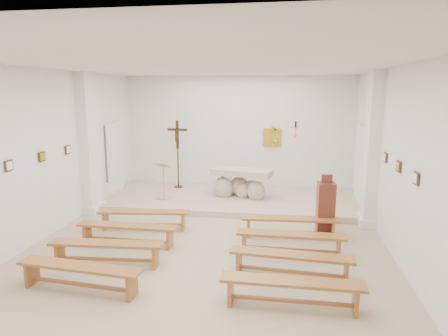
% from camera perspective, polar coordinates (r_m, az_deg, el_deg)
% --- Properties ---
extents(ground, '(7.00, 10.00, 0.00)m').
position_cam_1_polar(ground, '(7.95, -2.48, -11.58)').
color(ground, tan).
rests_on(ground, ground).
extents(wall_left, '(0.02, 10.00, 3.50)m').
position_cam_1_polar(wall_left, '(8.83, -25.41, 1.46)').
color(wall_left, white).
rests_on(wall_left, ground).
extents(wall_right, '(0.02, 10.00, 3.50)m').
position_cam_1_polar(wall_right, '(7.59, 24.21, 0.15)').
color(wall_right, white).
rests_on(wall_right, ground).
extents(wall_back, '(7.00, 0.02, 3.50)m').
position_cam_1_polar(wall_back, '(12.34, 1.99, 4.95)').
color(wall_back, white).
rests_on(wall_back, ground).
extents(ceiling, '(7.00, 10.00, 0.02)m').
position_cam_1_polar(ceiling, '(7.35, -2.71, 14.41)').
color(ceiling, silver).
rests_on(ceiling, wall_back).
extents(sanctuary_platform, '(6.98, 3.00, 0.15)m').
position_cam_1_polar(sanctuary_platform, '(11.20, 1.02, -4.41)').
color(sanctuary_platform, beige).
rests_on(sanctuary_platform, ground).
extents(pilaster_left, '(0.26, 0.55, 3.50)m').
position_cam_1_polar(pilaster_left, '(10.46, -18.77, 3.28)').
color(pilaster_left, white).
rests_on(pilaster_left, ground).
extents(pilaster_right, '(0.26, 0.55, 3.50)m').
position_cam_1_polar(pilaster_right, '(9.48, 20.38, 2.43)').
color(pilaster_right, white).
rests_on(pilaster_right, ground).
extents(gold_wall_relief, '(0.55, 0.04, 0.55)m').
position_cam_1_polar(gold_wall_relief, '(12.24, 6.87, 4.35)').
color(gold_wall_relief, gold).
rests_on(gold_wall_relief, wall_back).
extents(sanctuary_lamp, '(0.11, 0.36, 0.44)m').
position_cam_1_polar(sanctuary_lamp, '(11.97, 10.20, 4.88)').
color(sanctuary_lamp, black).
rests_on(sanctuary_lamp, wall_back).
extents(station_frame_left_front, '(0.03, 0.20, 0.20)m').
position_cam_1_polar(station_frame_left_front, '(8.18, -28.39, 0.30)').
color(station_frame_left_front, '#3C2D1A').
rests_on(station_frame_left_front, wall_left).
extents(station_frame_left_mid, '(0.03, 0.20, 0.20)m').
position_cam_1_polar(station_frame_left_mid, '(8.98, -24.58, 1.48)').
color(station_frame_left_mid, '#3C2D1A').
rests_on(station_frame_left_mid, wall_left).
extents(station_frame_left_rear, '(0.03, 0.20, 0.20)m').
position_cam_1_polar(station_frame_left_rear, '(9.82, -21.41, 2.45)').
color(station_frame_left_rear, '#3C2D1A').
rests_on(station_frame_left_rear, wall_left).
extents(station_frame_right_front, '(0.03, 0.20, 0.20)m').
position_cam_1_polar(station_frame_right_front, '(6.83, 25.76, -1.34)').
color(station_frame_right_front, '#3C2D1A').
rests_on(station_frame_right_front, wall_right).
extents(station_frame_right_mid, '(0.03, 0.20, 0.20)m').
position_cam_1_polar(station_frame_right_mid, '(7.78, 23.67, 0.21)').
color(station_frame_right_mid, '#3C2D1A').
rests_on(station_frame_right_mid, wall_right).
extents(station_frame_right_rear, '(0.03, 0.20, 0.20)m').
position_cam_1_polar(station_frame_right_rear, '(8.73, 22.03, 1.43)').
color(station_frame_right_rear, '#3C2D1A').
rests_on(station_frame_right_rear, wall_right).
extents(radiator_left, '(0.10, 0.85, 0.52)m').
position_cam_1_polar(radiator_left, '(11.38, -16.96, -3.63)').
color(radiator_left, silver).
rests_on(radiator_left, ground).
extents(radiator_right, '(0.10, 0.85, 0.52)m').
position_cam_1_polar(radiator_right, '(10.47, 19.42, -5.05)').
color(radiator_right, silver).
rests_on(radiator_right, ground).
extents(altar, '(1.74, 0.96, 0.85)m').
position_cam_1_polar(altar, '(11.08, 2.47, -2.44)').
color(altar, beige).
rests_on(altar, sanctuary_platform).
extents(lectern, '(0.42, 0.38, 1.03)m').
position_cam_1_polar(lectern, '(10.93, -8.63, -1.78)').
color(lectern, tan).
rests_on(lectern, sanctuary_platform).
extents(crucifix_stand, '(0.61, 0.27, 2.03)m').
position_cam_1_polar(crucifix_stand, '(12.05, -6.64, 2.69)').
color(crucifix_stand, '#351F10').
rests_on(crucifix_stand, sanctuary_platform).
extents(potted_plant, '(0.63, 0.60, 0.55)m').
position_cam_1_polar(potted_plant, '(11.66, 0.06, -2.01)').
color(potted_plant, '#275421').
rests_on(potted_plant, sanctuary_platform).
extents(donation_pedestal, '(0.38, 0.38, 1.32)m').
position_cam_1_polar(donation_pedestal, '(8.80, 14.29, -5.63)').
color(donation_pedestal, maroon).
rests_on(donation_pedestal, ground).
extents(bench_left_front, '(2.05, 0.57, 0.43)m').
position_cam_1_polar(bench_left_front, '(9.11, -11.35, -6.66)').
color(bench_left_front, brown).
rests_on(bench_left_front, ground).
extents(bench_right_front, '(2.04, 0.45, 0.43)m').
position_cam_1_polar(bench_right_front, '(8.58, 9.44, -7.70)').
color(bench_right_front, brown).
rests_on(bench_right_front, ground).
extents(bench_left_second, '(2.03, 0.36, 0.43)m').
position_cam_1_polar(bench_left_second, '(8.27, -13.62, -8.58)').
color(bench_left_second, brown).
rests_on(bench_left_second, ground).
extents(bench_right_second, '(2.03, 0.35, 0.43)m').
position_cam_1_polar(bench_right_second, '(7.69, 9.49, -9.95)').
color(bench_right_second, brown).
rests_on(bench_right_second, ground).
extents(bench_left_third, '(2.04, 0.46, 0.43)m').
position_cam_1_polar(bench_left_third, '(7.47, -16.41, -10.91)').
color(bench_left_third, brown).
rests_on(bench_left_third, ground).
extents(bench_right_third, '(2.04, 0.48, 0.43)m').
position_cam_1_polar(bench_right_third, '(6.81, 9.57, -12.78)').
color(bench_right_third, brown).
rests_on(bench_right_third, ground).
extents(bench_left_fourth, '(2.05, 0.52, 0.43)m').
position_cam_1_polar(bench_left_fourth, '(6.70, -19.92, -13.75)').
color(bench_left_fourth, brown).
rests_on(bench_left_fourth, ground).
extents(bench_right_fourth, '(2.03, 0.33, 0.43)m').
position_cam_1_polar(bench_right_fourth, '(5.96, 9.67, -16.44)').
color(bench_right_fourth, brown).
rests_on(bench_right_fourth, ground).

